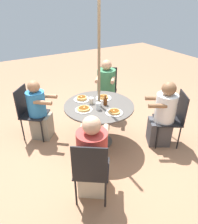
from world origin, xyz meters
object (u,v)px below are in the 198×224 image
patio_table (99,112)px  diner_south (163,116)px  diner_west (106,91)px  pancake_plate_d (82,98)px  coffee_cup (91,101)px  pancake_plate_b (114,112)px  patio_chair_west (107,87)px  patio_chair_south (173,116)px  diner_east (93,159)px  drinking_glass_a (98,106)px  diner_north (39,112)px  pancake_plate_a (84,109)px  pancake_plate_c (104,97)px  syrup_bottle (105,101)px  patio_chair_north (29,110)px  patio_chair_east (91,169)px

patio_table → diner_south: bearing=149.3°
patio_table → diner_west: size_ratio=0.98×
pancake_plate_d → patio_table: bearing=116.9°
pancake_plate_d → coffee_cup: bearing=110.8°
diner_west → pancake_plate_b: bearing=101.6°
patio_chair_west → patio_chair_south: bearing=138.6°
diner_east → pancake_plate_d: 1.27m
patio_chair_west → pancake_plate_b: bearing=100.2°
pancake_plate_b → drinking_glass_a: (0.15, -0.22, 0.04)m
patio_chair_south → drinking_glass_a: size_ratio=8.13×
diner_north → diner_west: bearing=135.8°
diner_east → pancake_plate_d: bearing=104.1°
pancake_plate_a → pancake_plate_c: (-0.47, -0.20, -0.00)m
patio_table → patio_chair_west: patio_chair_west is taller
diner_east → patio_chair_south: diner_east is taller
diner_south → pancake_plate_b: diner_south is taller
patio_chair_south → pancake_plate_b: patio_chair_south is taller
pancake_plate_c → pancake_plate_d: size_ratio=1.00×
diner_north → patio_chair_west: (-1.56, -0.30, 0.03)m
patio_table → pancake_plate_b: pancake_plate_b is taller
patio_chair_south → syrup_bottle: patio_chair_south is taller
patio_table → patio_chair_north: bearing=-39.5°
patio_table → diner_east: size_ratio=0.99×
patio_table → diner_south: 1.05m
patio_table → syrup_bottle: (-0.09, 0.04, 0.19)m
patio_table → diner_east: (0.59, 0.86, -0.08)m
patio_chair_north → pancake_plate_a: 1.06m
patio_chair_north → pancake_plate_a: size_ratio=3.56×
diner_north → syrup_bottle: bearing=91.2°
patio_chair_east → pancake_plate_b: 1.03m
drinking_glass_a → patio_chair_east: bearing=55.6°
patio_chair_east → pancake_plate_d: (-0.53, -1.32, 0.22)m
patio_chair_north → diner_west: bearing=131.2°
pancake_plate_d → coffee_cup: (-0.07, 0.19, 0.03)m
patio_chair_west → pancake_plate_d: (0.91, 0.66, 0.22)m
coffee_cup → drinking_glass_a: bearing=90.0°
diner_west → coffee_cup: bearing=82.2°
patio_chair_north → patio_chair_east: 1.80m
diner_south → patio_chair_west: bearing=36.4°
patio_chair_east → diner_south: bearing=51.0°
diner_east → patio_chair_west: 2.26m
patio_table → coffee_cup: coffee_cup is taller
patio_table → syrup_bottle: size_ratio=6.87×
diner_north → coffee_cup: diner_north is taller
patio_chair_east → patio_table: bearing=90.0°
diner_south → patio_chair_south: bearing=-90.0°
patio_chair_south → pancake_plate_d: size_ratio=3.56×
diner_north → diner_south: (-1.71, 1.20, 0.02)m
patio_chair_east → pancake_plate_d: size_ratio=3.56×
diner_west → syrup_bottle: (0.55, 0.87, 0.27)m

